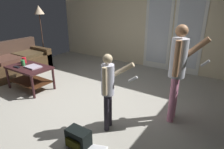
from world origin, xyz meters
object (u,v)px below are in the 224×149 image
object	(u,v)px
tv_remote_black	(17,67)
person_child	(109,86)
person_adult	(178,66)
backpack	(78,138)
laptop_closed	(33,67)
floor_lamp	(39,14)
cup_near_edge	(24,60)
loose_keyboard	(91,148)
cup_by_laptop	(23,63)
leather_couch	(5,66)
coffee_table	(30,73)

from	to	relation	value
tv_remote_black	person_child	bearing A→B (deg)	-2.57
person_adult	tv_remote_black	bearing A→B (deg)	-166.94
backpack	laptop_closed	distance (m)	2.20
person_child	backpack	distance (m)	0.82
floor_lamp	laptop_closed	world-z (taller)	floor_lamp
floor_lamp	cup_near_edge	world-z (taller)	floor_lamp
loose_keyboard	cup_by_laptop	xyz separation A→B (m)	(-2.47, 0.72, 0.57)
tv_remote_black	loose_keyboard	bearing A→B (deg)	-14.18
person_adult	laptop_closed	distance (m)	2.94
cup_near_edge	loose_keyboard	bearing A→B (deg)	-18.06
tv_remote_black	leather_couch	bearing A→B (deg)	163.37
cup_by_laptop	coffee_table	bearing A→B (deg)	5.30
laptop_closed	person_adult	bearing A→B (deg)	12.71
floor_lamp	cup_near_edge	bearing A→B (deg)	-50.97
coffee_table	person_adult	xyz separation A→B (m)	(2.98, 0.55, 0.55)
backpack	loose_keyboard	world-z (taller)	backpack
backpack	leather_couch	bearing A→B (deg)	164.90
cup_by_laptop	tv_remote_black	size ratio (longest dim) A/B	0.73
coffee_table	person_adult	distance (m)	3.08
person_adult	laptop_closed	xyz separation A→B (m)	(-2.86, -0.53, -0.39)
loose_keyboard	coffee_table	bearing A→B (deg)	162.21
person_adult	backpack	bearing A→B (deg)	-122.50
coffee_table	cup_by_laptop	xyz separation A→B (m)	(-0.17, -0.02, 0.20)
coffee_table	laptop_closed	xyz separation A→B (m)	(0.12, 0.02, 0.15)
leather_couch	person_child	xyz separation A→B (m)	(3.42, -0.33, 0.42)
laptop_closed	cup_by_laptop	size ratio (longest dim) A/B	2.55
loose_keyboard	cup_near_edge	distance (m)	2.82
loose_keyboard	cup_near_edge	bearing A→B (deg)	161.94
coffee_table	laptop_closed	bearing A→B (deg)	10.38
person_adult	laptop_closed	world-z (taller)	person_adult
coffee_table	person_adult	size ratio (longest dim) A/B	0.62
coffee_table	tv_remote_black	xyz separation A→B (m)	(-0.16, -0.18, 0.15)
tv_remote_black	laptop_closed	bearing A→B (deg)	34.01
person_adult	cup_near_edge	bearing A→B (deg)	-172.52
person_adult	cup_near_edge	distance (m)	3.35
person_adult	leather_couch	bearing A→B (deg)	-173.81
person_adult	floor_lamp	world-z (taller)	floor_lamp
cup_near_edge	leather_couch	bearing A→B (deg)	-178.89
person_child	cup_by_laptop	distance (m)	2.43
leather_couch	floor_lamp	world-z (taller)	floor_lamp
coffee_table	leather_couch	bearing A→B (deg)	175.10
backpack	laptop_closed	world-z (taller)	laptop_closed
person_child	tv_remote_black	world-z (taller)	person_child
coffee_table	cup_near_edge	xyz separation A→B (m)	(-0.32, 0.12, 0.20)
coffee_table	loose_keyboard	world-z (taller)	coffee_table
cup_near_edge	person_child	bearing A→B (deg)	-7.70
person_adult	tv_remote_black	size ratio (longest dim) A/B	9.06
floor_lamp	laptop_closed	bearing A→B (deg)	-43.49
person_adult	loose_keyboard	distance (m)	1.72
backpack	loose_keyboard	distance (m)	0.22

